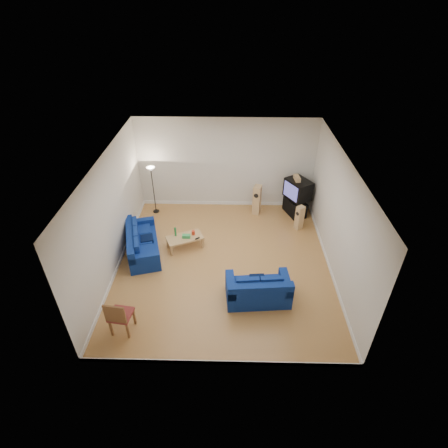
{
  "coord_description": "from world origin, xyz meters",
  "views": [
    {
      "loc": [
        0.18,
        -7.62,
        6.68
      ],
      "look_at": [
        0.0,
        0.4,
        1.1
      ],
      "focal_mm": 28.0,
      "sensor_mm": 36.0,
      "label": 1
    }
  ],
  "objects_px": {
    "sofa_three_seat": "(141,245)",
    "television": "(298,189)",
    "sofa_loveseat": "(258,291)",
    "coffee_table": "(185,239)",
    "tv_stand": "(295,207)"
  },
  "relations": [
    {
      "from": "tv_stand",
      "to": "television",
      "type": "distance_m",
      "value": 0.7
    },
    {
      "from": "coffee_table",
      "to": "television",
      "type": "relative_size",
      "value": 1.15
    },
    {
      "from": "coffee_table",
      "to": "tv_stand",
      "type": "height_order",
      "value": "tv_stand"
    },
    {
      "from": "sofa_loveseat",
      "to": "coffee_table",
      "type": "height_order",
      "value": "sofa_loveseat"
    },
    {
      "from": "sofa_three_seat",
      "to": "sofa_loveseat",
      "type": "distance_m",
      "value": 3.82
    },
    {
      "from": "sofa_three_seat",
      "to": "television",
      "type": "bearing_deg",
      "value": 99.15
    },
    {
      "from": "sofa_three_seat",
      "to": "tv_stand",
      "type": "height_order",
      "value": "sofa_three_seat"
    },
    {
      "from": "sofa_three_seat",
      "to": "television",
      "type": "xyz_separation_m",
      "value": [
        4.88,
        2.25,
        0.68
      ]
    },
    {
      "from": "sofa_three_seat",
      "to": "television",
      "type": "height_order",
      "value": "television"
    },
    {
      "from": "coffee_table",
      "to": "television",
      "type": "distance_m",
      "value": 4.17
    },
    {
      "from": "coffee_table",
      "to": "tv_stand",
      "type": "relative_size",
      "value": 1.36
    },
    {
      "from": "sofa_three_seat",
      "to": "coffee_table",
      "type": "xyz_separation_m",
      "value": [
        1.27,
        0.26,
        0.05
      ]
    },
    {
      "from": "sofa_three_seat",
      "to": "coffee_table",
      "type": "bearing_deg",
      "value": 86.13
    },
    {
      "from": "sofa_loveseat",
      "to": "tv_stand",
      "type": "bearing_deg",
      "value": 64.92
    },
    {
      "from": "sofa_loveseat",
      "to": "coffee_table",
      "type": "xyz_separation_m",
      "value": [
        -2.09,
        2.09,
        0.03
      ]
    }
  ]
}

